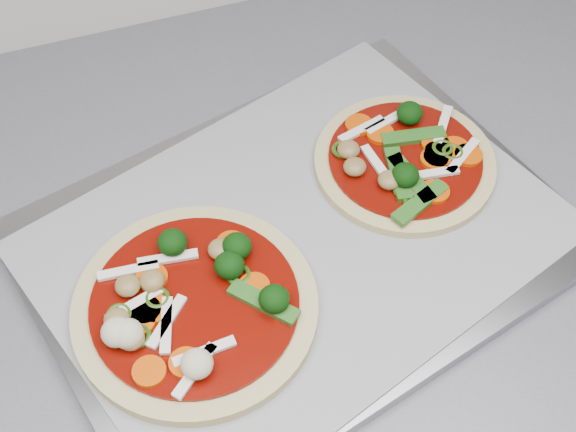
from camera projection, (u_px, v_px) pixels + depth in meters
name	position (u px, v px, depth m)	size (l,w,h in m)	color
baking_tray	(298.00, 242.00, 0.67)	(0.43, 0.32, 0.01)	gray
parchment	(298.00, 237.00, 0.67)	(0.41, 0.30, 0.00)	gray
pizza_left	(192.00, 305.00, 0.61)	(0.20, 0.20, 0.03)	tan
pizza_right	(405.00, 160.00, 0.71)	(0.17, 0.17, 0.03)	tan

